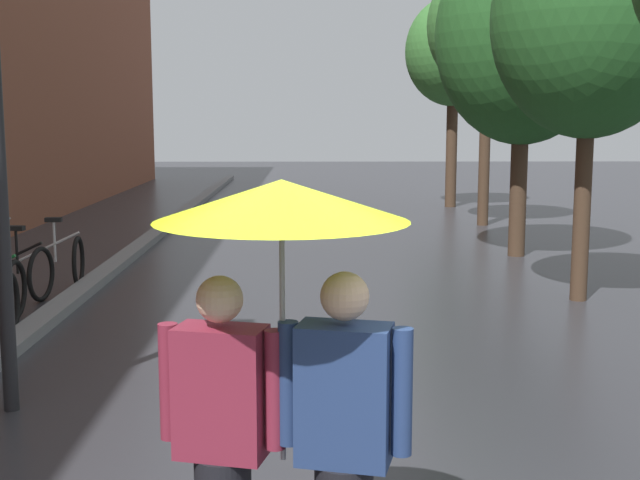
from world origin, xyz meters
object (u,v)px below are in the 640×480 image
object	(u,v)px
street_tree_3	(488,27)
couple_under_umbrella	(282,338)
street_tree_2	(524,36)
street_tree_1	(591,20)
parked_bicycle_4	(3,271)
parked_bicycle_5	(40,260)
street_tree_4	(454,53)

from	to	relation	value
street_tree_3	couple_under_umbrella	distance (m)	15.07
street_tree_2	street_tree_1	bearing A→B (deg)	-90.84
street_tree_3	couple_under_umbrella	size ratio (longest dim) A/B	2.73
street_tree_1	parked_bicycle_4	distance (m)	7.94
street_tree_1	parked_bicycle_5	bearing A→B (deg)	172.81
street_tree_2	parked_bicycle_4	size ratio (longest dim) A/B	4.62
street_tree_3	street_tree_4	xyz separation A→B (m)	(-0.07, 3.71, -0.26)
street_tree_4	couple_under_umbrella	size ratio (longest dim) A/B	2.59
street_tree_2	street_tree_4	distance (m)	7.73
street_tree_2	parked_bicycle_5	bearing A→B (deg)	-160.46
street_tree_1	parked_bicycle_4	bearing A→B (deg)	179.40
parked_bicycle_5	couple_under_umbrella	xyz separation A→B (m)	(3.55, -7.75, 0.99)
parked_bicycle_4	parked_bicycle_5	world-z (taller)	same
street_tree_1	couple_under_umbrella	distance (m)	8.01
couple_under_umbrella	parked_bicycle_4	bearing A→B (deg)	118.50
street_tree_3	parked_bicycle_4	world-z (taller)	street_tree_3
street_tree_4	parked_bicycle_5	world-z (taller)	street_tree_4
parked_bicycle_4	couple_under_umbrella	size ratio (longest dim) A/B	0.57
street_tree_2	couple_under_umbrella	xyz separation A→B (m)	(-3.59, -10.29, -2.24)
parked_bicycle_4	couple_under_umbrella	world-z (taller)	couple_under_umbrella
street_tree_4	couple_under_umbrella	xyz separation A→B (m)	(-3.78, -18.01, -2.55)
street_tree_2	street_tree_4	xyz separation A→B (m)	(0.18, 7.72, 0.31)
street_tree_4	street_tree_1	bearing A→B (deg)	-91.20
street_tree_1	street_tree_2	world-z (taller)	street_tree_2
street_tree_3	parked_bicycle_4	bearing A→B (deg)	-135.98
street_tree_3	couple_under_umbrella	bearing A→B (deg)	-105.08
parked_bicycle_4	parked_bicycle_5	xyz separation A→B (m)	(0.21, 0.82, 0.00)
street_tree_1	couple_under_umbrella	world-z (taller)	street_tree_1
street_tree_1	street_tree_3	distance (m)	7.47
street_tree_1	street_tree_4	bearing A→B (deg)	88.80
street_tree_4	street_tree_2	bearing A→B (deg)	-91.36
street_tree_4	parked_bicycle_4	size ratio (longest dim) A/B	4.57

